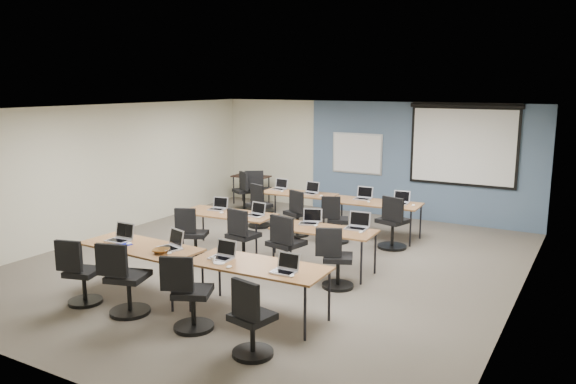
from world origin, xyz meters
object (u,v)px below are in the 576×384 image
Objects in this scene: whiteboard at (357,154)px; laptop_0 at (121,236)px; training_table_back_left at (298,195)px; laptop_8 at (280,187)px; task_chair_6 at (285,250)px; spare_chair_a at (261,195)px; task_chair_5 at (242,241)px; laptop_11 at (400,200)px; task_chair_2 at (189,299)px; laptop_7 at (357,225)px; laptop_4 at (218,207)px; laptop_9 at (311,191)px; task_chair_1 at (125,285)px; spare_chair_b at (244,195)px; task_chair_7 at (336,263)px; laptop_1 at (172,244)px; task_chair_10 at (336,223)px; training_table_front_left at (140,248)px; training_table_mid_right at (324,232)px; training_table_back_right at (374,204)px; task_chair_0 at (80,278)px; laptop_3 at (285,268)px; task_chair_3 at (251,325)px; training_table_front_right at (258,268)px; laptop_2 at (223,254)px; training_table_mid_left at (228,215)px; laptop_5 at (256,212)px; task_chair_11 at (392,227)px; task_chair_4 at (193,238)px; task_chair_8 at (259,209)px; projector_screen at (463,141)px; laptop_10 at (363,196)px; utility_table at (251,179)px; laptop_6 at (310,220)px.

laptop_0 is at bearing -99.78° from whiteboard.
training_table_back_left is 5.29× the size of laptop_8.
spare_chair_a is (-2.87, 3.75, -0.00)m from task_chair_6.
task_chair_5 is 3.51m from laptop_11.
task_chair_6 reaches higher than task_chair_2.
laptop_8 is (-0.58, 0.17, 0.11)m from training_table_back_left.
laptop_8 is (-1.18, -1.67, -0.66)m from whiteboard.
whiteboard is at bearing 107.49° from laptop_7.
laptop_4 is 0.91× the size of laptop_9.
task_chair_1 is 2.85× the size of laptop_7.
task_chair_7 is at bearing -8.52° from spare_chair_b.
task_chair_5 is 3.03m from laptop_9.
laptop_1 is 3.91m from task_chair_10.
task_chair_1 is (0.42, -0.73, -0.26)m from training_table_front_left.
training_table_front_left and training_table_mid_right have the same top height.
laptop_8 reaches higher than training_table_back_right.
laptop_3 is at bearing -0.22° from task_chair_0.
training_table_back_left is 1.72× the size of task_chair_3.
training_table_mid_right is at bearing -6.90° from spare_chair_b.
training_table_front_right is at bearing -99.85° from laptop_11.
task_chair_7 is at bearing 32.05° from task_chair_1.
training_table_back_left is 2.32m from laptop_11.
training_table_front_left is 1.45m from laptop_2.
training_table_front_right is at bearing 130.16° from task_chair_3.
laptop_2 is (1.58, -2.29, 0.11)m from training_table_mid_left.
spare_chair_a is (-3.84, 5.42, -0.36)m from laptop_3.
laptop_0 is at bearing -43.09° from spare_chair_b.
laptop_1 reaches higher than laptop_5.
laptop_0 is 2.61m from laptop_5.
spare_chair_a is at bearing 89.19° from task_chair_1.
task_chair_11 is (1.07, 3.95, -0.36)m from laptop_2.
task_chair_2 is 0.99× the size of task_chair_5.
training_table_back_left is 1.76× the size of task_chair_4.
laptop_1 reaches higher than task_chair_3.
task_chair_8 is (-1.03, 1.68, -0.38)m from laptop_5.
training_table_back_right is 3.15m from task_chair_5.
laptop_4 is at bearing -167.69° from task_chair_10.
projector_screen is at bearing 37.41° from laptop_9.
training_table_back_left is at bearing -155.30° from laptop_9.
laptop_10 is 0.35× the size of utility_table.
task_chair_4 is at bearing 91.60° from task_chair_1.
laptop_0 is 4.88m from laptop_9.
task_chair_0 is at bearing -121.80° from laptop_11.
task_chair_5 reaches higher than training_table_back_right.
task_chair_2 is at bearing -28.68° from spare_chair_b.
training_table_front_right is 2.48m from laptop_0.
task_chair_5 reaches higher than laptop_6.
task_chair_0 is at bearing -98.28° from laptop_5.
laptop_7 is at bearing 90.78° from laptop_3.
task_chair_4 is 2.85m from task_chair_7.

